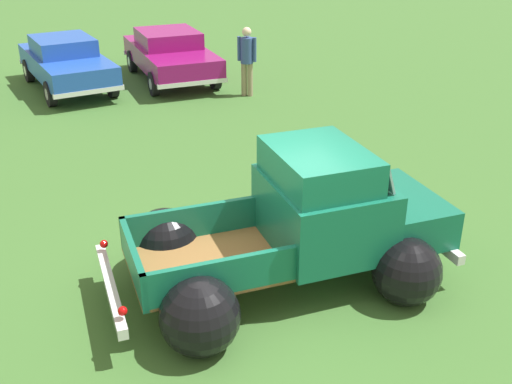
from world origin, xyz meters
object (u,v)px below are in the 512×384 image
Objects in this scene: show_car_0 at (66,61)px; show_car_1 at (170,53)px; spectator_0 at (247,57)px; lane_cone_0 at (283,178)px; vintage_pickup_truck at (305,231)px.

show_car_1 is at bearing 79.95° from show_car_0.
spectator_0 is 2.93× the size of lane_cone_0.
spectator_0 is 6.35m from lane_cone_0.
vintage_pickup_truck reaches higher than spectator_0.
vintage_pickup_truck reaches higher than show_car_0.
show_car_0 is 2.96m from show_car_1.
show_car_1 is (1.20, 11.11, 0.03)m from vintage_pickup_truck.
spectator_0 reaches higher than show_car_1.
show_car_0 is 5.12m from spectator_0.
vintage_pickup_truck is at bearing 1.84° from show_car_0.
spectator_0 is (2.66, 8.68, 0.31)m from vintage_pickup_truck.
show_car_1 is (2.96, -0.16, 0.00)m from show_car_0.
lane_cone_0 is at bearing -156.22° from spectator_0.
show_car_0 is at bearing 99.56° from spectator_0.
show_car_1 is at bearing 70.88° from spectator_0.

